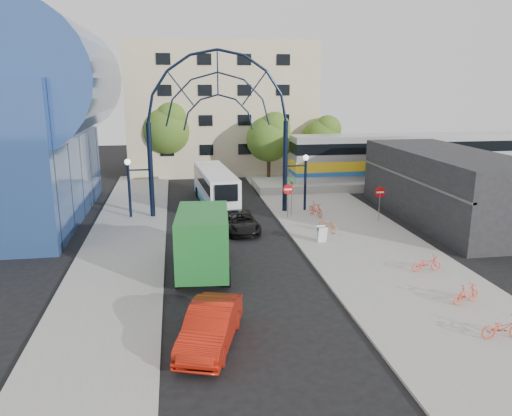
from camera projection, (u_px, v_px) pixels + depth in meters
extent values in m
plane|color=black|center=(246.00, 287.00, 24.45)|extent=(120.00, 120.00, 0.00)
cube|color=gray|center=(370.00, 251.00, 29.51)|extent=(8.00, 56.00, 0.12)
cube|color=gray|center=(122.00, 253.00, 29.17)|extent=(5.00, 50.00, 0.12)
cylinder|color=black|center=(151.00, 171.00, 36.22)|extent=(0.36, 0.36, 7.00)
cylinder|color=black|center=(285.00, 167.00, 37.77)|extent=(0.36, 0.36, 7.00)
cylinder|color=black|center=(129.00, 192.00, 36.34)|extent=(0.20, 0.20, 4.00)
cylinder|color=black|center=(305.00, 186.00, 38.39)|extent=(0.20, 0.20, 4.00)
sphere|color=white|center=(128.00, 162.00, 35.80)|extent=(0.44, 0.44, 0.44)
sphere|color=white|center=(306.00, 158.00, 37.85)|extent=(0.44, 0.44, 0.44)
cylinder|color=slate|center=(288.00, 203.00, 36.38)|extent=(0.06, 0.06, 2.20)
cylinder|color=red|center=(288.00, 189.00, 36.14)|extent=(0.80, 0.04, 0.80)
cube|color=white|center=(288.00, 189.00, 36.11)|extent=(0.55, 0.02, 0.12)
cylinder|color=slate|center=(379.00, 206.00, 35.43)|extent=(0.06, 0.06, 2.20)
cylinder|color=red|center=(380.00, 192.00, 35.19)|extent=(0.76, 0.04, 0.76)
cube|color=white|center=(380.00, 192.00, 35.16)|extent=(0.55, 0.02, 0.12)
cylinder|color=slate|center=(291.00, 197.00, 36.95)|extent=(0.05, 0.05, 2.80)
cube|color=#146626|center=(292.00, 180.00, 36.63)|extent=(0.70, 0.03, 0.18)
cube|color=#146626|center=(292.00, 183.00, 36.69)|extent=(0.03, 0.70, 0.18)
cube|color=white|center=(323.00, 235.00, 30.72)|extent=(0.55, 0.26, 0.99)
cube|color=white|center=(321.00, 233.00, 31.05)|extent=(0.55, 0.26, 0.99)
cube|color=#1E59A5|center=(322.00, 229.00, 30.81)|extent=(0.55, 0.42, 0.14)
cylinder|color=#2E4E8E|center=(44.00, 79.00, 34.51)|extent=(9.00, 16.00, 9.00)
cube|color=black|center=(446.00, 186.00, 35.90)|extent=(6.00, 16.00, 5.00)
cube|color=#C9B98B|center=(220.00, 108.00, 56.56)|extent=(20.00, 12.00, 14.00)
cube|color=gray|center=(417.00, 181.00, 48.52)|extent=(32.00, 5.00, 0.80)
cube|color=#B7B7BC|center=(419.00, 156.00, 47.91)|extent=(25.00, 3.00, 4.20)
cube|color=gold|center=(419.00, 162.00, 48.06)|extent=(25.10, 3.05, 0.90)
cube|color=black|center=(420.00, 146.00, 47.67)|extent=(25.05, 3.05, 1.00)
cube|color=#1E59A5|center=(418.00, 169.00, 48.23)|extent=(25.10, 3.05, 0.35)
cylinder|color=#382314|center=(269.00, 170.00, 49.96)|extent=(0.36, 0.36, 2.52)
sphere|color=#245917|center=(269.00, 139.00, 49.21)|extent=(4.48, 4.48, 4.48)
sphere|color=#245917|center=(275.00, 128.00, 48.73)|extent=(3.08, 3.08, 3.08)
cylinder|color=#382314|center=(168.00, 164.00, 52.19)|extent=(0.36, 0.36, 2.88)
sphere|color=#245917|center=(166.00, 130.00, 51.34)|extent=(5.12, 5.12, 5.12)
sphere|color=#245917|center=(171.00, 118.00, 50.82)|extent=(3.52, 3.52, 3.52)
cylinder|color=#382314|center=(321.00, 166.00, 52.83)|extent=(0.36, 0.36, 2.34)
sphere|color=#245917|center=(322.00, 139.00, 52.13)|extent=(4.16, 4.16, 4.16)
sphere|color=#245917|center=(327.00, 129.00, 51.67)|extent=(2.86, 2.86, 2.86)
cube|color=white|center=(215.00, 186.00, 40.73)|extent=(3.02, 10.39, 2.59)
cube|color=#54BDB4|center=(216.00, 198.00, 40.99)|extent=(3.05, 10.39, 0.62)
cube|color=black|center=(215.00, 179.00, 40.60)|extent=(3.05, 10.19, 0.80)
cube|color=black|center=(226.00, 193.00, 35.72)|extent=(1.69, 0.25, 1.25)
cube|color=black|center=(207.00, 176.00, 45.56)|extent=(2.14, 0.32, 1.43)
cylinder|color=black|center=(197.00, 192.00, 43.76)|extent=(0.31, 0.87, 0.86)
cylinder|color=black|center=(222.00, 191.00, 44.26)|extent=(0.31, 0.87, 0.86)
cylinder|color=black|center=(209.00, 211.00, 37.18)|extent=(0.31, 0.87, 0.86)
cylinder|color=black|center=(238.00, 209.00, 37.68)|extent=(0.31, 0.87, 0.86)
cube|color=black|center=(205.00, 237.00, 28.41)|extent=(2.63, 2.72, 2.32)
cube|color=black|center=(205.00, 223.00, 29.52)|extent=(2.11, 0.28, 1.05)
cube|color=#1B6928|center=(203.00, 240.00, 25.15)|extent=(2.93, 5.04, 2.95)
cylinder|color=black|center=(183.00, 251.00, 28.18)|extent=(0.36, 1.03, 1.01)
cylinder|color=black|center=(226.00, 250.00, 28.36)|extent=(0.36, 1.03, 1.01)
cylinder|color=black|center=(178.00, 278.00, 24.21)|extent=(0.36, 1.03, 1.01)
cylinder|color=black|center=(228.00, 277.00, 24.38)|extent=(0.36, 1.03, 1.01)
imported|color=black|center=(240.00, 222.00, 33.45)|extent=(2.40, 4.82, 1.31)
imported|color=#A3170A|center=(210.00, 326.00, 18.83)|extent=(3.03, 5.08, 1.58)
imported|color=orange|center=(328.00, 225.00, 32.99)|extent=(1.30, 1.80, 0.90)
imported|color=#E8462E|center=(316.00, 209.00, 36.94)|extent=(1.01, 1.80, 1.04)
imported|color=#FD3B32|center=(427.00, 263.00, 26.09)|extent=(1.62, 0.58, 0.85)
imported|color=#E0472C|center=(466.00, 294.00, 22.28)|extent=(1.56, 0.84, 0.90)
imported|color=#DC462C|center=(503.00, 328.00, 19.19)|extent=(1.72, 0.71, 0.88)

